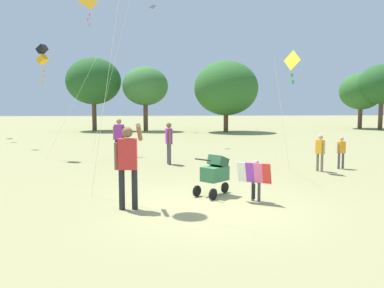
{
  "coord_description": "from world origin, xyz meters",
  "views": [
    {
      "loc": [
        -0.93,
        -8.98,
        2.35
      ],
      "look_at": [
        -0.29,
        1.14,
        1.3
      ],
      "focal_mm": 38.25,
      "sensor_mm": 36.0,
      "label": 1
    }
  ],
  "objects": [
    {
      "name": "kite_green_novelty",
      "position": [
        -4.29,
        10.11,
        6.45
      ],
      "size": [
        2.48,
        1.96,
        7.18
      ],
      "color": "#F4A319",
      "rests_on": "ground"
    },
    {
      "name": "person_back_turned",
      "position": [
        5.2,
        4.87,
        0.67
      ],
      "size": [
        0.35,
        0.21,
        1.13
      ],
      "color": "#4C4C51",
      "rests_on": "ground"
    },
    {
      "name": "treeline_distant",
      "position": [
        4.45,
        24.1,
        3.61
      ],
      "size": [
        28.1,
        7.34,
        5.89
      ],
      "color": "brown",
      "rests_on": "ground"
    },
    {
      "name": "kite_orange_delta",
      "position": [
        -5.92,
        8.23,
        4.25
      ],
      "size": [
        2.64,
        1.49,
        4.67
      ],
      "color": "black",
      "rests_on": "ground"
    },
    {
      "name": "person_kid_running",
      "position": [
        -0.83,
        6.28,
        0.93
      ],
      "size": [
        0.27,
        0.5,
        1.58
      ],
      "color": "#4C4C51",
      "rests_on": "ground"
    },
    {
      "name": "kite_blue_high",
      "position": [
        3.29,
        4.68,
        3.57
      ],
      "size": [
        1.34,
        2.33,
        4.1
      ],
      "color": "yellow",
      "rests_on": "ground"
    },
    {
      "name": "stroller",
      "position": [
        0.29,
        1.06,
        0.61
      ],
      "size": [
        0.99,
        0.97,
        1.03
      ],
      "color": "black",
      "rests_on": "ground"
    },
    {
      "name": "person_red_shirt",
      "position": [
        -2.83,
        7.67,
        0.98
      ],
      "size": [
        0.52,
        0.32,
        1.67
      ],
      "color": "#232328",
      "rests_on": "ground"
    },
    {
      "name": "child_with_butterfly_kite",
      "position": [
        1.17,
        0.39,
        0.61
      ],
      "size": [
        0.78,
        0.53,
        0.99
      ],
      "color": "#4C4C51",
      "rests_on": "ground"
    },
    {
      "name": "ground_plane",
      "position": [
        0.0,
        0.0,
        0.0
      ],
      "size": [
        120.0,
        120.0,
        0.0
      ],
      "primitive_type": "plane",
      "color": "#938E5B"
    },
    {
      "name": "person_sitting_far",
      "position": [
        4.26,
        4.4,
        0.73
      ],
      "size": [
        0.27,
        0.36,
        1.24
      ],
      "color": "#7F705B",
      "rests_on": "ground"
    },
    {
      "name": "person_adult_flyer",
      "position": [
        -1.76,
        -0.15,
        1.09
      ],
      "size": [
        0.6,
        0.55,
        1.89
      ],
      "color": "#232328",
      "rests_on": "ground"
    }
  ]
}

